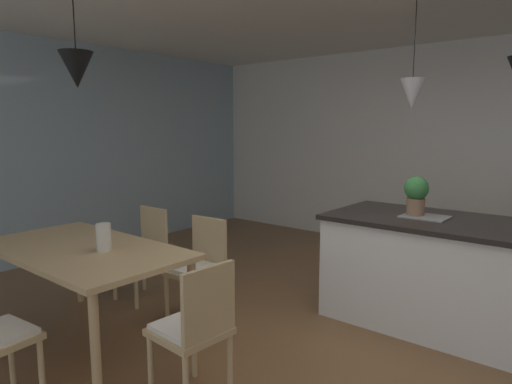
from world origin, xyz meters
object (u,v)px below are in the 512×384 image
(chair_far_left, at_px, (144,250))
(vase_on_dining_table, at_px, (104,237))
(dining_table, at_px, (83,256))
(chair_far_right, at_px, (199,265))
(kitchen_island, at_px, (450,273))
(potted_plant_on_island, at_px, (416,194))
(chair_kitchen_end, at_px, (195,327))

(chair_far_left, relative_size, vase_on_dining_table, 4.31)
(dining_table, bearing_deg, chair_far_right, 65.27)
(dining_table, distance_m, kitchen_island, 2.91)
(chair_far_left, relative_size, potted_plant_on_island, 2.58)
(dining_table, relative_size, chair_kitchen_end, 1.98)
(chair_far_left, bearing_deg, chair_far_right, -0.00)
(dining_table, xyz_separation_m, chair_far_right, (0.39, 0.84, -0.20))
(chair_kitchen_end, relative_size, vase_on_dining_table, 4.31)
(chair_kitchen_end, height_order, potted_plant_on_island, potted_plant_on_island)
(chair_kitchen_end, bearing_deg, potted_plant_on_island, 74.49)
(chair_far_right, height_order, kitchen_island, kitchen_island)
(potted_plant_on_island, bearing_deg, chair_far_left, -151.67)
(chair_far_left, xyz_separation_m, chair_kitchen_end, (1.62, -0.84, 0.00))
(potted_plant_on_island, bearing_deg, kitchen_island, 0.00)
(dining_table, height_order, chair_far_right, chair_far_right)
(kitchen_island, bearing_deg, chair_kitchen_end, -113.25)
(kitchen_island, bearing_deg, vase_on_dining_table, -133.64)
(dining_table, bearing_deg, chair_kitchen_end, -0.14)
(chair_far_left, relative_size, chair_far_right, 1.00)
(chair_kitchen_end, xyz_separation_m, vase_on_dining_table, (-1.01, 0.05, 0.37))
(chair_far_left, bearing_deg, dining_table, -65.14)
(chair_kitchen_end, bearing_deg, dining_table, 179.86)
(chair_far_left, xyz_separation_m, vase_on_dining_table, (0.61, -0.79, 0.37))
(vase_on_dining_table, bearing_deg, dining_table, -168.38)
(chair_far_right, relative_size, kitchen_island, 0.44)
(kitchen_island, bearing_deg, chair_far_left, -154.70)
(chair_kitchen_end, distance_m, potted_plant_on_island, 2.18)
(chair_far_right, height_order, potted_plant_on_island, potted_plant_on_island)
(dining_table, height_order, chair_kitchen_end, chair_kitchen_end)
(chair_far_left, distance_m, chair_kitchen_end, 1.82)
(dining_table, xyz_separation_m, kitchen_island, (2.10, 2.01, -0.22))
(chair_far_left, distance_m, chair_far_right, 0.77)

